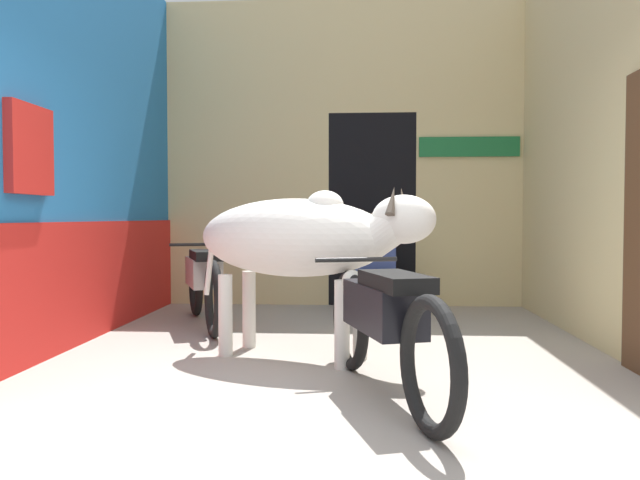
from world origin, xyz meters
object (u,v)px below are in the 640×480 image
(motorcycle_near, at_px, (383,320))
(motorcycle_far, at_px, (204,280))
(cow, at_px, (302,239))
(shopkeeper_seated, at_px, (375,261))
(plastic_stool, at_px, (412,293))

(motorcycle_near, bearing_deg, motorcycle_far, 125.74)
(motorcycle_far, bearing_deg, cow, -50.76)
(motorcycle_near, xyz_separation_m, shopkeeper_seated, (0.03, 3.17, 0.13))
(shopkeeper_seated, bearing_deg, motorcycle_far, -154.82)
(cow, bearing_deg, motorcycle_far, 129.24)
(cow, height_order, shopkeeper_seated, cow)
(motorcycle_near, relative_size, plastic_stool, 5.07)
(motorcycle_near, relative_size, shopkeeper_seated, 1.80)
(shopkeeper_seated, height_order, plastic_stool, shopkeeper_seated)
(motorcycle_near, relative_size, motorcycle_far, 1.07)
(shopkeeper_seated, xyz_separation_m, plastic_stool, (0.42, 0.24, -0.38))
(cow, distance_m, shopkeeper_seated, 2.28)
(motorcycle_near, xyz_separation_m, motorcycle_far, (-1.70, 2.36, -0.01))
(plastic_stool, bearing_deg, motorcycle_far, -153.96)
(motorcycle_near, distance_m, motorcycle_far, 2.91)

